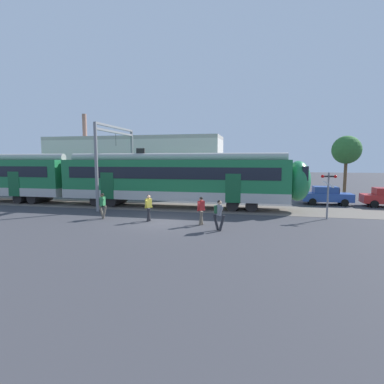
{
  "coord_description": "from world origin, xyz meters",
  "views": [
    {
      "loc": [
        5.73,
        -17.29,
        3.79
      ],
      "look_at": [
        1.36,
        2.6,
        1.6
      ],
      "focal_mm": 28.0,
      "sensor_mm": 36.0,
      "label": 1
    }
  ],
  "objects_px": {
    "pedestrian_green": "(103,204)",
    "pedestrian_yellow": "(149,206)",
    "pedestrian_red": "(201,209)",
    "crossing_signal": "(328,188)",
    "pedestrian_grey": "(219,213)",
    "parked_car_blue": "(326,195)"
  },
  "relations": [
    {
      "from": "crossing_signal",
      "to": "parked_car_blue",
      "type": "bearing_deg",
      "value": 78.76
    },
    {
      "from": "pedestrian_yellow",
      "to": "parked_car_blue",
      "type": "relative_size",
      "value": 0.42
    },
    {
      "from": "pedestrian_red",
      "to": "crossing_signal",
      "type": "distance_m",
      "value": 8.39
    },
    {
      "from": "crossing_signal",
      "to": "pedestrian_green",
      "type": "bearing_deg",
      "value": -168.2
    },
    {
      "from": "pedestrian_grey",
      "to": "pedestrian_red",
      "type": "bearing_deg",
      "value": 134.44
    },
    {
      "from": "pedestrian_yellow",
      "to": "pedestrian_red",
      "type": "height_order",
      "value": "same"
    },
    {
      "from": "pedestrian_red",
      "to": "pedestrian_grey",
      "type": "distance_m",
      "value": 1.68
    },
    {
      "from": "pedestrian_yellow",
      "to": "crossing_signal",
      "type": "bearing_deg",
      "value": 15.8
    },
    {
      "from": "pedestrian_grey",
      "to": "crossing_signal",
      "type": "xyz_separation_m",
      "value": [
        6.4,
        4.64,
        1.02
      ]
    },
    {
      "from": "pedestrian_green",
      "to": "crossing_signal",
      "type": "bearing_deg",
      "value": 11.8
    },
    {
      "from": "pedestrian_yellow",
      "to": "pedestrian_red",
      "type": "relative_size",
      "value": 1.0
    },
    {
      "from": "parked_car_blue",
      "to": "pedestrian_grey",
      "type": "bearing_deg",
      "value": -124.13
    },
    {
      "from": "pedestrian_yellow",
      "to": "parked_car_blue",
      "type": "bearing_deg",
      "value": 38.85
    },
    {
      "from": "pedestrian_red",
      "to": "pedestrian_yellow",
      "type": "bearing_deg",
      "value": 174.33
    },
    {
      "from": "pedestrian_yellow",
      "to": "crossing_signal",
      "type": "xyz_separation_m",
      "value": [
        10.95,
        3.1,
        1.05
      ]
    },
    {
      "from": "pedestrian_grey",
      "to": "parked_car_blue",
      "type": "xyz_separation_m",
      "value": [
        7.76,
        11.45,
        -0.21
      ]
    },
    {
      "from": "pedestrian_green",
      "to": "pedestrian_yellow",
      "type": "relative_size",
      "value": 1.0
    },
    {
      "from": "pedestrian_yellow",
      "to": "crossing_signal",
      "type": "relative_size",
      "value": 0.56
    },
    {
      "from": "pedestrian_yellow",
      "to": "pedestrian_grey",
      "type": "relative_size",
      "value": 1.0
    },
    {
      "from": "pedestrian_grey",
      "to": "crossing_signal",
      "type": "distance_m",
      "value": 7.97
    },
    {
      "from": "pedestrian_green",
      "to": "parked_car_blue",
      "type": "relative_size",
      "value": 0.42
    },
    {
      "from": "pedestrian_green",
      "to": "pedestrian_grey",
      "type": "relative_size",
      "value": 1.0
    }
  ]
}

